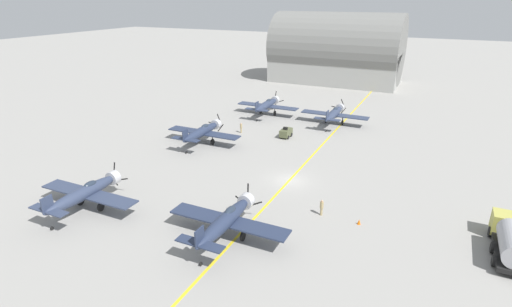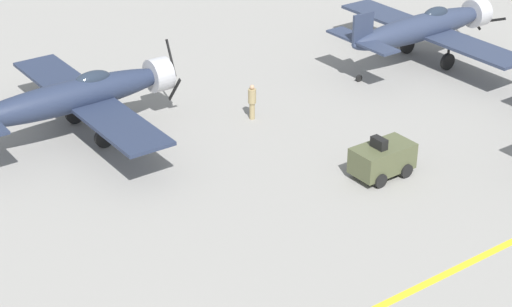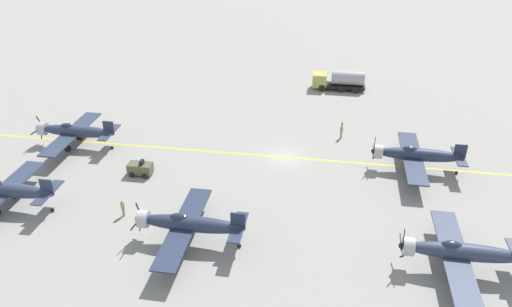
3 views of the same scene
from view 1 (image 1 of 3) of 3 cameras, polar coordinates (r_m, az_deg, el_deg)
name	(u,v)px [view 1 (image 1 of 3)]	position (r m, az deg, el deg)	size (l,w,h in m)	color
ground_plane	(289,180)	(50.07, 4.78, -3.85)	(400.00, 400.00, 0.00)	gray
taxiway_stripe	(289,180)	(50.07, 4.78, -3.85)	(0.30, 160.00, 0.01)	yellow
airplane_far_center	(334,114)	(72.40, 11.10, 5.62)	(12.00, 9.98, 3.65)	#2F3952
airplane_near_left	(86,193)	(46.23, -23.17, -5.15)	(12.00, 9.98, 3.77)	#2F3953
airplane_far_left	(267,105)	(76.91, 1.57, 6.95)	(12.00, 9.98, 3.79)	#2E3851
airplane_near_center	(227,220)	(37.75, -4.24, -9.46)	(12.00, 9.98, 3.80)	#252F49
airplane_mid_left	(203,132)	(62.00, -7.65, 3.13)	(12.00, 9.98, 3.70)	#26304A
fuel_tanker	(510,239)	(42.37, 32.51, -10.24)	(2.67, 8.00, 2.98)	black
tow_tractor	(286,133)	(64.98, 4.29, 3.00)	(1.57, 2.60, 1.79)	#515638
ground_crew_walking	(241,127)	(66.90, -2.14, 3.73)	(0.38, 0.38, 1.72)	tan
ground_crew_inspecting	(322,207)	(42.51, 9.36, -7.54)	(0.38, 0.38, 1.76)	tan
traffic_cone	(359,222)	(42.03, 14.50, -9.43)	(0.36, 0.36, 0.55)	orange
hangar	(337,53)	(109.71, 11.43, 13.88)	(32.59, 17.59, 17.72)	#9E9E99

